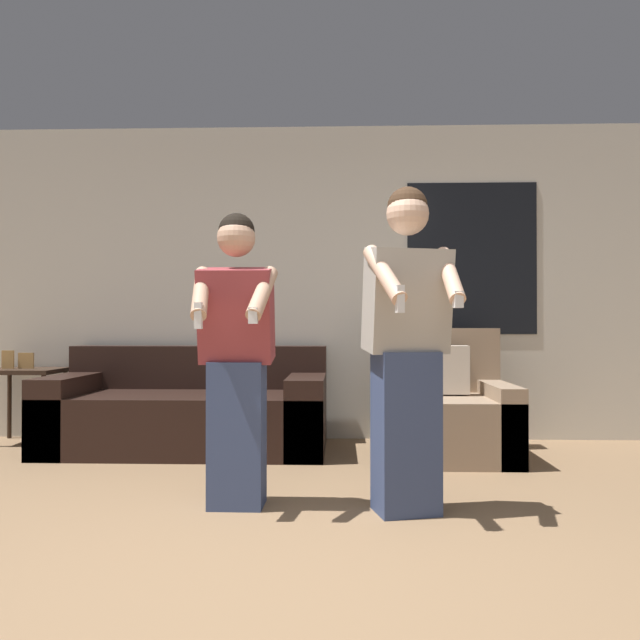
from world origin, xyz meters
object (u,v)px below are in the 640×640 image
side_table (26,379)px  person_left (237,358)px  couch (190,413)px  armchair (444,414)px  person_right (407,347)px

side_table → person_left: bearing=-40.8°
couch → armchair: armchair is taller
side_table → armchair: bearing=-7.1°
person_left → person_right: bearing=-5.5°
couch → armchair: (1.96, -0.19, 0.03)m
side_table → person_right: 3.52m
couch → person_right: 2.31m
couch → armchair: 1.97m
armchair → side_table: armchair is taller
person_left → person_right: 0.91m
person_right → side_table: bearing=147.8°
armchair → person_left: (-1.33, -1.36, 0.48)m
side_table → person_left: person_left is taller
couch → person_left: person_left is taller
armchair → person_left: person_left is taller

